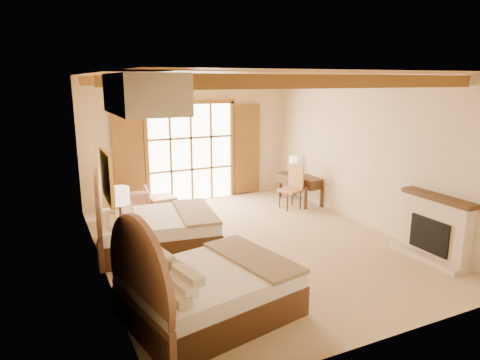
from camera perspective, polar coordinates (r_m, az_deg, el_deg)
floor at (r=8.39m, az=1.48°, el=-8.47°), size 7.00×7.00×0.00m
wall_back at (r=11.13m, az=-6.66°, el=5.38°), size 5.50×0.00×5.50m
wall_left at (r=7.15m, az=-18.50°, el=0.41°), size 0.00×7.00×7.00m
wall_right at (r=9.49m, az=16.55°, el=3.57°), size 0.00×7.00×7.00m
ceiling at (r=7.80m, az=1.63°, el=13.94°), size 7.00×7.00×0.00m
ceiling_beams at (r=7.80m, az=1.62°, el=13.05°), size 5.39×4.60×0.18m
french_doors at (r=11.13m, az=-6.52°, el=3.56°), size 3.95×0.08×2.60m
fireplace at (r=8.30m, az=24.49°, el=-6.21°), size 0.46×1.40×1.16m
painting at (r=6.40m, az=-17.32°, el=0.41°), size 0.06×0.95×0.75m
canopy_valance at (r=5.08m, az=-12.70°, el=11.19°), size 0.70×1.40×0.45m
bed_near at (r=5.84m, az=-5.41°, el=-14.19°), size 2.41×1.98×1.40m
bed_far at (r=8.14m, az=-12.03°, el=-6.27°), size 2.35×1.89×1.41m
nightstand at (r=6.58m, az=-13.57°, el=-12.65°), size 0.52×0.52×0.54m
floor_lamp at (r=6.85m, az=-15.77°, el=-2.77°), size 0.32×0.32×1.50m
armchair at (r=9.95m, az=-14.37°, el=-3.16°), size 0.88×0.90×0.73m
ottoman at (r=10.28m, az=-10.38°, el=-3.31°), size 0.63×0.63×0.43m
desk at (r=11.16m, az=8.03°, el=-1.04°), size 0.82×1.39×0.70m
desk_chair at (r=10.59m, az=6.82°, el=-2.06°), size 0.58×0.58×1.06m
desk_lamp at (r=11.38m, az=7.09°, el=2.64°), size 0.22×0.22×0.43m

